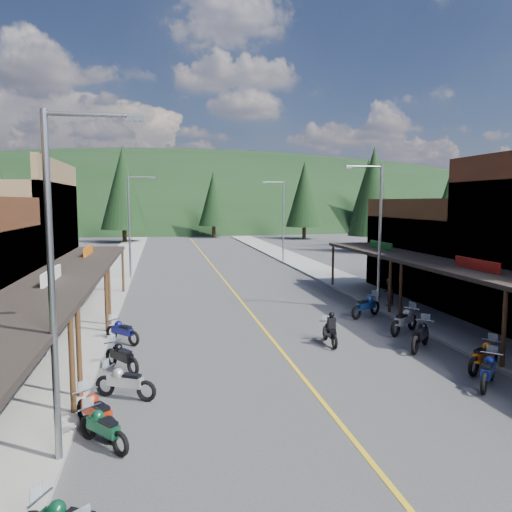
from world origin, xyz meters
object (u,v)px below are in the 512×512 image
bike_west_5 (103,426)px  bike_east_10 (366,305)px  streetlight_3 (282,218)px  bike_east_7 (484,355)px  pine_3 (214,199)px  bike_west_8 (122,355)px  bike_west_9 (122,330)px  bike_west_6 (96,411)px  pine_6 (449,199)px  pine_7 (0,194)px  rider_on_bike (330,331)px  pine_2 (123,188)px  streetlight_2 (378,230)px  pine_4 (305,194)px  pine_10 (54,196)px  bike_east_6 (488,370)px  shop_east_3 (454,256)px  bike_west_7 (125,381)px  pine_1 (41,194)px  pine_9 (380,199)px  bike_east_8 (420,334)px  pedestrian_east_b (388,292)px  pine_5 (368,191)px  bike_east_9 (404,319)px  pine_11 (374,192)px  streetlight_1 (131,222)px  streetlight_0 (58,273)px

bike_west_5 → bike_east_10: bearing=5.0°
streetlight_3 → bike_east_7: size_ratio=3.71×
pine_3 → bike_west_8: bearing=-98.8°
bike_west_9 → bike_west_6: bearing=-133.9°
pine_6 → pine_7: bearing=171.3°
bike_east_10 → pine_3: bearing=149.8°
pine_6 → rider_on_bike: pine_6 is taller
pine_2 → bike_east_10: size_ratio=6.10×
streetlight_2 → bike_east_10: (-1.21, -1.50, -3.80)m
bike_east_10 → rider_on_bike: rider_on_bike is taller
bike_west_8 → bike_east_7: size_ratio=0.94×
bike_west_6 → bike_west_9: (0.03, 8.42, -0.02)m
pine_4 → streetlight_3: bearing=-110.2°
pine_10 → bike_east_6: bearing=-66.2°
pine_4 → streetlight_2: bearing=-102.0°
pine_3 → rider_on_bike: bearing=-91.6°
bike_west_9 → pine_7: bearing=65.9°
shop_east_3 → streetlight_3: size_ratio=1.36×
pine_10 → bike_west_8: (11.83, -49.67, -6.20)m
streetlight_3 → pine_2: 32.92m
streetlight_2 → bike_west_7: size_ratio=3.97×
pine_6 → bike_west_5: 87.00m
streetlight_3 → bike_west_5: 37.92m
pine_4 → pine_7: 52.50m
shop_east_3 → pine_1: 69.95m
pine_9 → bike_east_8: (-18.38, -44.28, -5.73)m
pine_4 → pine_7: size_ratio=1.00×
bike_west_6 → pedestrian_east_b: size_ratio=1.33×
pine_9 → bike_west_5: pine_9 is taller
bike_west_6 → bike_west_8: (0.28, 4.82, -0.01)m
pine_10 → bike_east_8: (23.62, -49.28, -6.13)m
pine_5 → pedestrian_east_b: pine_5 is taller
bike_west_7 → bike_west_9: size_ratio=1.01×
bike_east_9 → bike_east_10: 3.34m
pine_10 → bike_west_7: pine_10 is taller
pine_4 → bike_west_9: size_ratio=6.23×
pine_10 → pine_11: 39.85m
streetlight_3 → pine_5: size_ratio=0.57×
pine_4 → bike_west_6: size_ratio=6.00×
bike_west_6 → pine_10: bearing=68.2°
streetlight_1 → rider_on_bike: size_ratio=4.13×
shop_east_3 → bike_east_6: bearing=-118.6°
pine_7 → bike_east_6: size_ratio=5.97×
pine_10 → bike_east_6: pine_10 is taller
shop_east_3 → bike_east_10: bearing=-149.1°
bike_west_7 → rider_on_bike: size_ratio=1.04×
pine_1 → pedestrian_east_b: 69.62m
streetlight_0 → pine_9: 59.69m
pine_4 → bike_west_6: 69.29m
bike_east_6 → bike_east_10: bike_east_10 is taller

